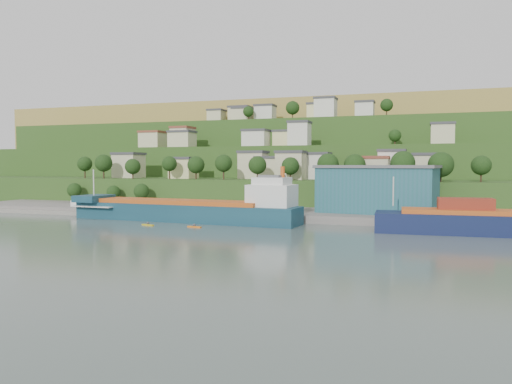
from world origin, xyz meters
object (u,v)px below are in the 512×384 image
at_px(warehouse, 378,188).
at_px(kayak_orange, 194,226).
at_px(cargo_ship_near, 191,211).
at_px(caravan, 81,205).

height_order(warehouse, kayak_orange, warehouse).
height_order(cargo_ship_near, warehouse, warehouse).
bearing_deg(caravan, cargo_ship_near, -24.16).
relative_size(warehouse, caravan, 5.85).
relative_size(caravan, kayak_orange, 1.53).
bearing_deg(cargo_ship_near, warehouse, 27.94).
height_order(caravan, kayak_orange, caravan).
height_order(cargo_ship_near, caravan, cargo_ship_near).
height_order(warehouse, caravan, warehouse).
bearing_deg(cargo_ship_near, kayak_orange, -56.28).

